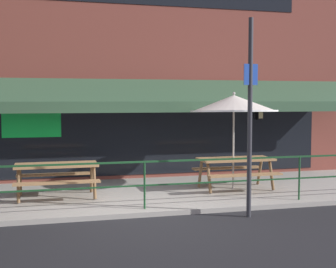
{
  "coord_description": "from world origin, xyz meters",
  "views": [
    {
      "loc": [
        -1.88,
        -8.75,
        2.27
      ],
      "look_at": [
        0.82,
        1.6,
        1.5
      ],
      "focal_mm": 50.0,
      "sensor_mm": 36.0,
      "label": 1
    }
  ],
  "objects_px": {
    "patio_umbrella_centre": "(234,104)",
    "picnic_table_centre": "(236,165)",
    "picnic_table_left": "(57,171)",
    "street_sign_pole": "(250,116)"
  },
  "relations": [
    {
      "from": "patio_umbrella_centre",
      "to": "picnic_table_centre",
      "type": "bearing_deg",
      "value": -90.0
    },
    {
      "from": "picnic_table_left",
      "to": "street_sign_pole",
      "type": "height_order",
      "value": "street_sign_pole"
    },
    {
      "from": "patio_umbrella_centre",
      "to": "street_sign_pole",
      "type": "distance_m",
      "value": 2.49
    },
    {
      "from": "picnic_table_left",
      "to": "patio_umbrella_centre",
      "type": "bearing_deg",
      "value": 1.31
    },
    {
      "from": "picnic_table_centre",
      "to": "patio_umbrella_centre",
      "type": "xyz_separation_m",
      "value": [
        -0.0,
        0.15,
        1.47
      ]
    },
    {
      "from": "picnic_table_centre",
      "to": "patio_umbrella_centre",
      "type": "height_order",
      "value": "patio_umbrella_centre"
    },
    {
      "from": "picnic_table_centre",
      "to": "street_sign_pole",
      "type": "bearing_deg",
      "value": -106.47
    },
    {
      "from": "picnic_table_left",
      "to": "picnic_table_centre",
      "type": "distance_m",
      "value": 4.26
    },
    {
      "from": "picnic_table_left",
      "to": "patio_umbrella_centre",
      "type": "distance_m",
      "value": 4.5
    },
    {
      "from": "patio_umbrella_centre",
      "to": "street_sign_pole",
      "type": "bearing_deg",
      "value": -105.48
    }
  ]
}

